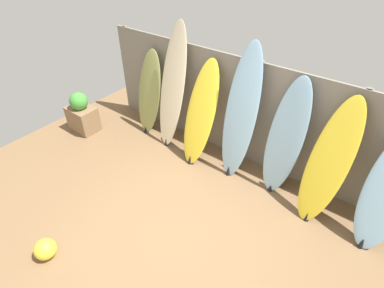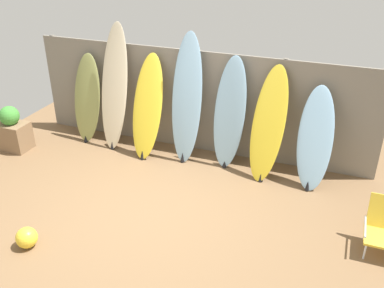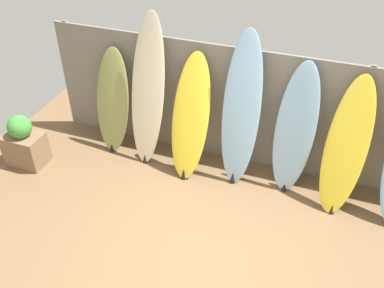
{
  "view_description": "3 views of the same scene",
  "coord_description": "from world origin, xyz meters",
  "px_view_note": "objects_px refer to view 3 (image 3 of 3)",
  "views": [
    {
      "loc": [
        1.71,
        -1.89,
        3.46
      ],
      "look_at": [
        -0.47,
        0.98,
        0.72
      ],
      "focal_mm": 28.0,
      "sensor_mm": 36.0,
      "label": 1
    },
    {
      "loc": [
        2.36,
        -4.48,
        3.66
      ],
      "look_at": [
        0.41,
        0.67,
        0.8
      ],
      "focal_mm": 40.0,
      "sensor_mm": 36.0,
      "label": 2
    },
    {
      "loc": [
        0.98,
        -3.1,
        4.09
      ],
      "look_at": [
        -0.43,
        0.79,
        1.03
      ],
      "focal_mm": 40.0,
      "sensor_mm": 36.0,
      "label": 3
    }
  ],
  "objects_px": {
    "planter_box": "(24,143)",
    "surfboard_cream_1": "(148,92)",
    "surfboard_yellow_2": "(190,119)",
    "surfboard_skyblue_3": "(241,112)",
    "surfboard_olive_0": "(113,102)",
    "surfboard_yellow_5": "(346,148)",
    "surfboard_skyblue_4": "(295,130)"
  },
  "relations": [
    {
      "from": "surfboard_cream_1",
      "to": "surfboard_yellow_2",
      "type": "distance_m",
      "value": 0.73
    },
    {
      "from": "surfboard_cream_1",
      "to": "surfboard_yellow_2",
      "type": "bearing_deg",
      "value": -8.8
    },
    {
      "from": "surfboard_yellow_2",
      "to": "planter_box",
      "type": "distance_m",
      "value": 2.51
    },
    {
      "from": "surfboard_olive_0",
      "to": "surfboard_cream_1",
      "type": "height_order",
      "value": "surfboard_cream_1"
    },
    {
      "from": "surfboard_olive_0",
      "to": "surfboard_yellow_5",
      "type": "height_order",
      "value": "surfboard_yellow_5"
    },
    {
      "from": "surfboard_olive_0",
      "to": "surfboard_yellow_5",
      "type": "distance_m",
      "value": 3.36
    },
    {
      "from": "surfboard_olive_0",
      "to": "planter_box",
      "type": "xyz_separation_m",
      "value": [
        -1.06,
        -0.86,
        -0.44
      ]
    },
    {
      "from": "surfboard_olive_0",
      "to": "surfboard_skyblue_3",
      "type": "height_order",
      "value": "surfboard_skyblue_3"
    },
    {
      "from": "surfboard_cream_1",
      "to": "surfboard_yellow_2",
      "type": "relative_size",
      "value": 1.26
    },
    {
      "from": "surfboard_olive_0",
      "to": "surfboard_skyblue_3",
      "type": "relative_size",
      "value": 0.75
    },
    {
      "from": "surfboard_cream_1",
      "to": "surfboard_skyblue_4",
      "type": "xyz_separation_m",
      "value": [
        2.09,
        0.03,
        -0.18
      ]
    },
    {
      "from": "surfboard_skyblue_3",
      "to": "surfboard_olive_0",
      "type": "bearing_deg",
      "value": 178.94
    },
    {
      "from": "surfboard_yellow_2",
      "to": "surfboard_skyblue_4",
      "type": "xyz_separation_m",
      "value": [
        1.41,
        0.14,
        0.05
      ]
    },
    {
      "from": "planter_box",
      "to": "surfboard_cream_1",
      "type": "bearing_deg",
      "value": 26.8
    },
    {
      "from": "surfboard_cream_1",
      "to": "surfboard_yellow_2",
      "type": "xyz_separation_m",
      "value": [
        0.68,
        -0.11,
        -0.22
      ]
    },
    {
      "from": "surfboard_skyblue_3",
      "to": "surfboard_yellow_2",
      "type": "bearing_deg",
      "value": -172.89
    },
    {
      "from": "surfboard_skyblue_3",
      "to": "surfboard_yellow_5",
      "type": "relative_size",
      "value": 1.23
    },
    {
      "from": "planter_box",
      "to": "surfboard_skyblue_3",
      "type": "bearing_deg",
      "value": 15.14
    },
    {
      "from": "surfboard_olive_0",
      "to": "surfboard_cream_1",
      "type": "bearing_deg",
      "value": -1.6
    },
    {
      "from": "surfboard_skyblue_4",
      "to": "surfboard_yellow_5",
      "type": "xyz_separation_m",
      "value": [
        0.66,
        -0.11,
        -0.04
      ]
    },
    {
      "from": "surfboard_cream_1",
      "to": "planter_box",
      "type": "xyz_separation_m",
      "value": [
        -1.66,
        -0.84,
        -0.73
      ]
    },
    {
      "from": "surfboard_yellow_2",
      "to": "surfboard_skyblue_3",
      "type": "relative_size",
      "value": 0.81
    },
    {
      "from": "surfboard_yellow_2",
      "to": "surfboard_yellow_5",
      "type": "distance_m",
      "value": 2.07
    },
    {
      "from": "surfboard_cream_1",
      "to": "surfboard_skyblue_4",
      "type": "distance_m",
      "value": 2.1
    },
    {
      "from": "surfboard_yellow_2",
      "to": "planter_box",
      "type": "bearing_deg",
      "value": -162.61
    },
    {
      "from": "surfboard_olive_0",
      "to": "surfboard_skyblue_3",
      "type": "distance_m",
      "value": 1.99
    },
    {
      "from": "surfboard_skyblue_3",
      "to": "planter_box",
      "type": "height_order",
      "value": "surfboard_skyblue_3"
    },
    {
      "from": "surfboard_yellow_2",
      "to": "surfboard_skyblue_4",
      "type": "distance_m",
      "value": 1.42
    },
    {
      "from": "surfboard_olive_0",
      "to": "planter_box",
      "type": "distance_m",
      "value": 1.43
    },
    {
      "from": "surfboard_yellow_2",
      "to": "surfboard_yellow_5",
      "type": "height_order",
      "value": "surfboard_yellow_5"
    },
    {
      "from": "surfboard_cream_1",
      "to": "surfboard_skyblue_4",
      "type": "bearing_deg",
      "value": 0.82
    },
    {
      "from": "surfboard_yellow_2",
      "to": "planter_box",
      "type": "relative_size",
      "value": 2.13
    }
  ]
}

